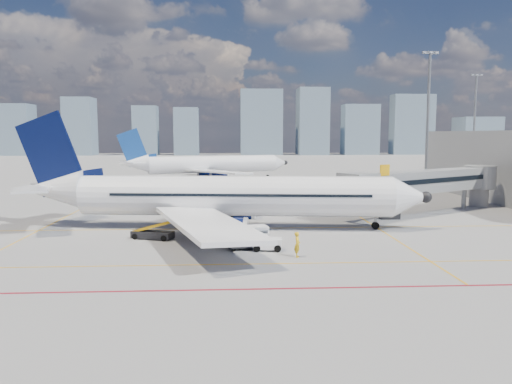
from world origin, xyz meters
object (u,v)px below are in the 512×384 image
baggage_tug (266,241)px  second_aircraft (206,165)px  belt_loader (154,233)px  ramp_worker (297,244)px  main_aircraft (218,197)px  cargo_dolly (248,236)px

baggage_tug → second_aircraft: bearing=102.9°
belt_loader → ramp_worker: (12.14, -7.36, 0.42)m
main_aircraft → belt_loader: 8.17m
belt_loader → ramp_worker: bearing=-11.7°
baggage_tug → ramp_worker: ramp_worker is taller
second_aircraft → cargo_dolly: second_aircraft is taller
belt_loader → baggage_tug: bearing=-7.4°
cargo_dolly → belt_loader: size_ratio=0.68×
baggage_tug → ramp_worker: size_ratio=1.24×
cargo_dolly → baggage_tug: bearing=-35.8°
baggage_tug → main_aircraft: bearing=118.1°
cargo_dolly → main_aircraft: bearing=94.0°
second_aircraft → ramp_worker: 66.68m
main_aircraft → cargo_dolly: (2.67, -9.55, -2.17)m
main_aircraft → belt_loader: size_ratio=7.65×
main_aircraft → belt_loader: bearing=-131.6°
main_aircraft → belt_loader: (-5.73, -5.19, -2.64)m
main_aircraft → cargo_dolly: size_ratio=11.23×
ramp_worker → baggage_tug: bearing=50.5°
belt_loader → ramp_worker: 14.20m
main_aircraft → ramp_worker: bearing=-56.8°
second_aircraft → cargo_dolly: size_ratio=9.47×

